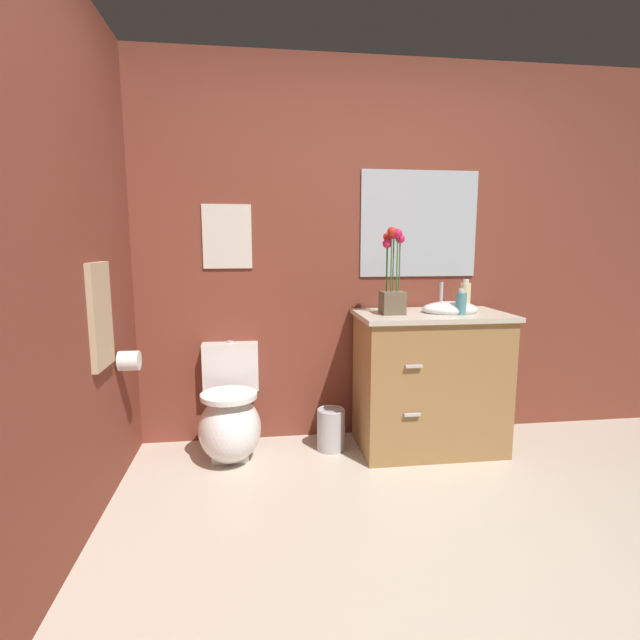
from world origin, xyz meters
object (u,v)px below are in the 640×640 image
object	(u,v)px
flower_vase	(392,284)
wall_poster	(227,237)
wall_mirror	(419,224)
hanging_towel	(100,316)
toilet_paper_roll	(129,361)
toilet	(230,419)
trash_bin	(331,429)
lotion_bottle	(461,303)
soap_bottle	(465,296)
vanity_cabinet	(430,379)

from	to	relation	value
flower_vase	wall_poster	bearing A→B (deg)	162.70
flower_vase	wall_mirror	distance (m)	0.56
hanging_towel	toilet_paper_roll	distance (m)	0.39
toilet	hanging_towel	xyz separation A→B (m)	(-0.58, -0.45, 0.73)
trash_bin	wall_mirror	distance (m)	1.48
lotion_bottle	wall_poster	size ratio (longest dim) A/B	0.39
wall_poster	wall_mirror	distance (m)	1.27
flower_vase	soap_bottle	world-z (taller)	flower_vase
lotion_bottle	trash_bin	world-z (taller)	lotion_bottle
vanity_cabinet	toilet_paper_roll	xyz separation A→B (m)	(-1.80, -0.17, 0.22)
wall_mirror	hanging_towel	distance (m)	2.05
lotion_bottle	wall_poster	bearing A→B (deg)	164.24
lotion_bottle	soap_bottle	bearing A→B (deg)	59.89
lotion_bottle	wall_poster	distance (m)	1.52
vanity_cabinet	wall_mirror	distance (m)	1.04
flower_vase	wall_poster	world-z (taller)	wall_poster
vanity_cabinet	wall_mirror	xyz separation A→B (m)	(-0.00, 0.29, 0.99)
soap_bottle	trash_bin	bearing A→B (deg)	-176.34
soap_bottle	trash_bin	distance (m)	1.23
toilet	lotion_bottle	bearing A→B (deg)	-5.31
wall_poster	hanging_towel	size ratio (longest dim) A/B	0.78
vanity_cabinet	flower_vase	distance (m)	0.67
trash_bin	hanging_towel	distance (m)	1.55
lotion_bottle	hanging_towel	world-z (taller)	hanging_towel
flower_vase	wall_mirror	size ratio (longest dim) A/B	0.66
soap_bottle	trash_bin	world-z (taller)	soap_bottle
vanity_cabinet	hanging_towel	size ratio (longest dim) A/B	2.06
lotion_bottle	trash_bin	xyz separation A→B (m)	(-0.78, 0.15, -0.82)
soap_bottle	wall_mirror	bearing A→B (deg)	143.47
hanging_towel	vanity_cabinet	bearing A→B (deg)	12.95
soap_bottle	trash_bin	size ratio (longest dim) A/B	0.74
flower_vase	toilet_paper_roll	size ratio (longest dim) A/B	4.81
vanity_cabinet	wall_mirror	size ratio (longest dim) A/B	1.34
vanity_cabinet	toilet	bearing A→B (deg)	178.81
soap_bottle	hanging_towel	bearing A→B (deg)	-166.01
vanity_cabinet	lotion_bottle	size ratio (longest dim) A/B	6.77
vanity_cabinet	lotion_bottle	world-z (taller)	vanity_cabinet
toilet	toilet_paper_roll	bearing A→B (deg)	-159.61
toilet	toilet_paper_roll	xyz separation A→B (m)	(-0.53, -0.20, 0.44)
wall_poster	trash_bin	bearing A→B (deg)	-21.51
flower_vase	hanging_towel	distance (m)	1.64
trash_bin	wall_mirror	size ratio (longest dim) A/B	0.34
lotion_bottle	toilet_paper_roll	bearing A→B (deg)	-178.08
flower_vase	hanging_towel	world-z (taller)	flower_vase
flower_vase	wall_mirror	xyz separation A→B (m)	(0.27, 0.31, 0.37)
toilet	toilet_paper_roll	world-z (taller)	toilet_paper_roll
vanity_cabinet	soap_bottle	distance (m)	0.59
trash_bin	wall_mirror	bearing A→B (deg)	21.61
lotion_bottle	wall_mirror	world-z (taller)	wall_mirror
soap_bottle	toilet_paper_roll	bearing A→B (deg)	-172.53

